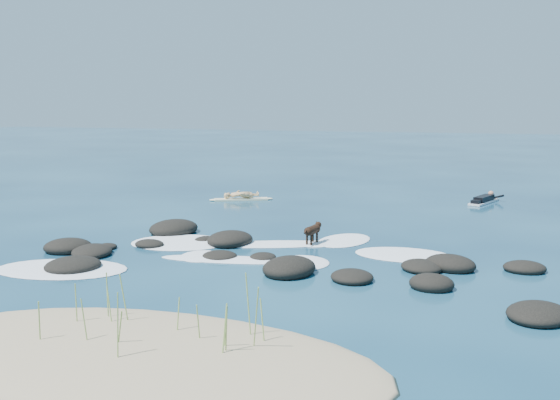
% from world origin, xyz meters
% --- Properties ---
extents(ground, '(160.00, 160.00, 0.00)m').
position_xyz_m(ground, '(0.00, 0.00, 0.00)').
color(ground, '#0A2642').
rests_on(ground, ground).
extents(sand_dune, '(9.00, 4.40, 0.60)m').
position_xyz_m(sand_dune, '(0.00, -8.20, 0.00)').
color(sand_dune, '#9E8966').
rests_on(sand_dune, ground).
extents(dune_grass, '(3.84, 1.86, 1.25)m').
position_xyz_m(dune_grass, '(0.29, -7.83, 0.61)').
color(dune_grass, '#87AA52').
rests_on(dune_grass, ground).
extents(reef_rocks, '(14.65, 7.30, 0.61)m').
position_xyz_m(reef_rocks, '(-0.70, -1.25, 0.12)').
color(reef_rocks, black).
rests_on(reef_rocks, ground).
extents(breaking_foam, '(11.86, 8.54, 0.12)m').
position_xyz_m(breaking_foam, '(-1.62, -0.84, 0.01)').
color(breaking_foam, white).
rests_on(breaking_foam, ground).
extents(standing_surfer_rig, '(2.70, 1.59, 1.66)m').
position_xyz_m(standing_surfer_rig, '(-5.02, 8.88, 0.65)').
color(standing_surfer_rig, '#FAF6C8').
rests_on(standing_surfer_rig, ground).
extents(paddling_surfer_rig, '(1.52, 2.55, 0.45)m').
position_xyz_m(paddling_surfer_rig, '(5.49, 11.58, 0.15)').
color(paddling_surfer_rig, white).
rests_on(paddling_surfer_rig, ground).
extents(dog, '(0.43, 1.11, 0.71)m').
position_xyz_m(dog, '(0.51, 1.16, 0.47)').
color(dog, black).
rests_on(dog, ground).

